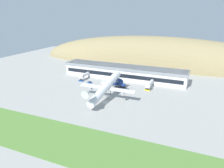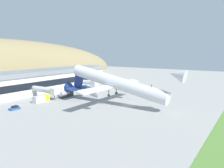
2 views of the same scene
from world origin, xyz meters
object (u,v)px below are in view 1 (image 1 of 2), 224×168
(cargo_airplane, at_px, (106,87))
(jetway_1, at_px, (114,79))
(service_car_1, at_px, (90,82))
(traffic_cone_0, at_px, (172,101))
(service_car_2, at_px, (147,90))
(box_truck, at_px, (120,85))
(jetway_0, at_px, (84,75))
(fuel_truck, at_px, (106,83))
(terminal_building, at_px, (123,72))
(service_car_0, at_px, (81,81))
(jetway_2, at_px, (150,84))

(cargo_airplane, bearing_deg, jetway_1, 103.64)
(service_car_1, relative_size, traffic_cone_0, 6.56)
(service_car_2, xyz_separation_m, traffic_cone_0, (20.46, -14.62, -0.35))
(box_truck, distance_m, traffic_cone_0, 44.05)
(jetway_0, distance_m, box_truck, 37.17)
(service_car_2, bearing_deg, jetway_0, 174.44)
(service_car_1, relative_size, fuel_truck, 0.50)
(jetway_1, relative_size, cargo_airplane, 0.30)
(service_car_2, relative_size, traffic_cone_0, 7.23)
(cargo_airplane, distance_m, service_car_1, 39.13)
(cargo_airplane, height_order, fuel_truck, cargo_airplane)
(terminal_building, xyz_separation_m, service_car_2, (27.25, -21.33, -5.94))
(service_car_0, bearing_deg, fuel_truck, 2.01)
(traffic_cone_0, bearing_deg, terminal_building, 143.01)
(service_car_0, distance_m, fuel_truck, 22.98)
(jetway_0, height_order, fuel_truck, jetway_0)
(jetway_0, bearing_deg, service_car_1, -38.03)
(fuel_truck, relative_size, box_truck, 0.93)
(service_car_2, height_order, box_truck, box_truck)
(cargo_airplane, height_order, service_car_1, cargo_airplane)
(jetway_1, distance_m, service_car_0, 29.30)
(jetway_2, bearing_deg, cargo_airplane, -123.25)
(fuel_truck, bearing_deg, cargo_airplane, -64.62)
(service_car_1, height_order, box_truck, box_truck)
(traffic_cone_0, bearing_deg, jetway_0, 165.51)
(service_car_1, bearing_deg, box_truck, 1.40)
(terminal_building, height_order, traffic_cone_0, terminal_building)
(traffic_cone_0, bearing_deg, cargo_airplane, -161.50)
(jetway_1, distance_m, traffic_cone_0, 52.85)
(jetway_0, distance_m, service_car_2, 58.29)
(jetway_0, relative_size, service_car_0, 3.33)
(jetway_0, relative_size, cargo_airplane, 0.24)
(service_car_0, xyz_separation_m, fuel_truck, (22.96, 0.81, 0.69))
(jetway_2, bearing_deg, jetway_1, -178.89)
(terminal_building, height_order, cargo_airplane, cargo_airplane)
(jetway_2, xyz_separation_m, box_truck, (-22.04, -5.59, -2.50))
(jetway_1, height_order, traffic_cone_0, jetway_1)
(service_car_2, height_order, fuel_truck, fuel_truck)
(jetway_1, height_order, box_truck, jetway_1)
(jetway_0, bearing_deg, cargo_airplane, -42.78)
(service_car_0, bearing_deg, jetway_2, 4.80)
(jetway_0, height_order, service_car_0, jetway_0)
(jetway_2, bearing_deg, terminal_building, 148.78)
(jetway_0, height_order, box_truck, jetway_0)
(jetway_1, height_order, cargo_airplane, cargo_airplane)
(jetway_0, relative_size, jetway_2, 0.86)
(jetway_0, relative_size, traffic_cone_0, 22.60)
(service_car_0, xyz_separation_m, service_car_1, (9.26, -1.35, -0.08))
(jetway_0, distance_m, traffic_cone_0, 81.05)
(cargo_airplane, distance_m, box_truck, 28.33)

